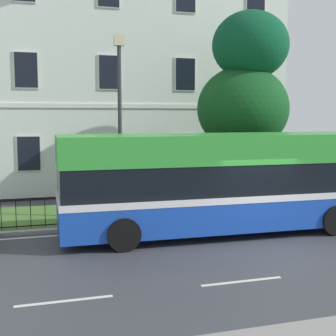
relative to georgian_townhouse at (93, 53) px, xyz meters
name	(u,v)px	position (x,y,z in m)	size (l,w,h in m)	color
ground_plane	(266,246)	(2.97, -15.01, -7.33)	(60.00, 56.00, 0.18)	#3D3E45
georgian_townhouse	(93,53)	(0.00, 0.00, 0.00)	(18.67, 11.17, 14.31)	white
iron_verge_railing	(139,207)	(0.00, -11.35, -6.69)	(14.65, 0.04, 0.97)	black
evergreen_tree	(247,129)	(5.10, -9.30, -4.07)	(5.14, 5.14, 8.03)	#423328
single_decker_bus	(222,181)	(2.28, -13.29, -5.62)	(10.43, 2.87, 3.22)	#1A48B9
street_lamp_post	(120,115)	(-0.52, -10.65, -3.48)	(0.36, 0.24, 6.46)	#333338
litter_bin	(282,194)	(6.00, -10.68, -6.64)	(0.47, 0.47, 1.11)	black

